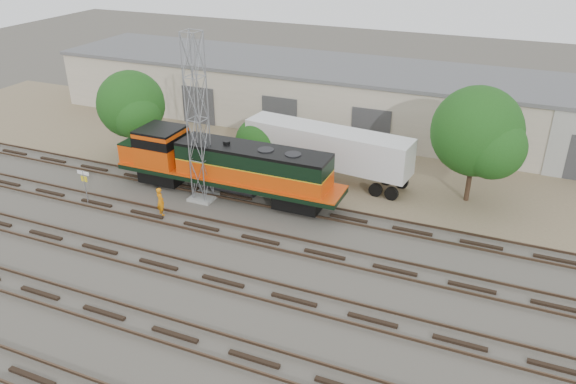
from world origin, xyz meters
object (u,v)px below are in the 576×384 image
at_px(worker, 160,201).
at_px(semi_trailer, 331,148).
at_px(locomotive, 224,165).
at_px(signal_tower, 198,123).

xyz_separation_m(worker, semi_trailer, (8.08, 9.33, 1.41)).
height_order(locomotive, semi_trailer, locomotive).
height_order(locomotive, worker, locomotive).
bearing_deg(signal_tower, locomotive, 43.98).
xyz_separation_m(signal_tower, semi_trailer, (6.77, 6.36, -3.01)).
distance_m(worker, semi_trailer, 12.42).
height_order(signal_tower, semi_trailer, signal_tower).
bearing_deg(locomotive, worker, -120.85).
bearing_deg(signal_tower, worker, -113.69).
distance_m(locomotive, worker, 4.88).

